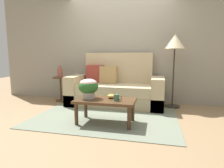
% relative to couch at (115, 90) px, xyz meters
% --- Properties ---
extents(ground_plane, '(14.00, 14.00, 0.00)m').
position_rel_couch_xyz_m(ground_plane, '(0.03, -0.83, -0.35)').
color(ground_plane, '#997A56').
extents(wall_back, '(6.40, 0.12, 2.62)m').
position_rel_couch_xyz_m(wall_back, '(0.03, 0.47, 0.96)').
color(wall_back, gray).
rests_on(wall_back, ground).
extents(area_rug, '(2.54, 1.87, 0.01)m').
position_rel_couch_xyz_m(area_rug, '(0.03, -0.89, -0.34)').
color(area_rug, gray).
rests_on(area_rug, ground).
extents(couch, '(2.10, 0.88, 1.18)m').
position_rel_couch_xyz_m(couch, '(0.00, 0.00, 0.00)').
color(couch, tan).
rests_on(couch, ground).
extents(coffee_table, '(0.97, 0.53, 0.40)m').
position_rel_couch_xyz_m(coffee_table, '(0.11, -1.24, -0.00)').
color(coffee_table, '#442D1B').
rests_on(coffee_table, ground).
extents(side_table, '(0.38, 0.38, 0.60)m').
position_rel_couch_xyz_m(side_table, '(-1.38, 0.03, 0.07)').
color(side_table, '#4C331E').
rests_on(side_table, ground).
extents(floor_lamp, '(0.44, 0.44, 1.56)m').
position_rel_couch_xyz_m(floor_lamp, '(1.26, 0.09, 0.98)').
color(floor_lamp, '#2D2823').
rests_on(floor_lamp, ground).
extents(potted_plant, '(0.33, 0.33, 0.33)m').
position_rel_couch_xyz_m(potted_plant, '(-0.18, -1.23, 0.25)').
color(potted_plant, '#B7B2A8').
rests_on(potted_plant, coffee_table).
extents(coffee_mug, '(0.13, 0.09, 0.10)m').
position_rel_couch_xyz_m(coffee_mug, '(0.31, -1.28, 0.11)').
color(coffee_mug, '#3D664C').
rests_on(coffee_mug, coffee_table).
extents(snack_bowl, '(0.14, 0.14, 0.07)m').
position_rel_couch_xyz_m(snack_bowl, '(0.19, -1.14, 0.09)').
color(snack_bowl, gold).
rests_on(snack_bowl, coffee_table).
extents(table_vase, '(0.13, 0.13, 0.28)m').
position_rel_couch_xyz_m(table_vase, '(-1.38, 0.02, 0.37)').
color(table_vase, '#934C42').
rests_on(table_vase, side_table).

